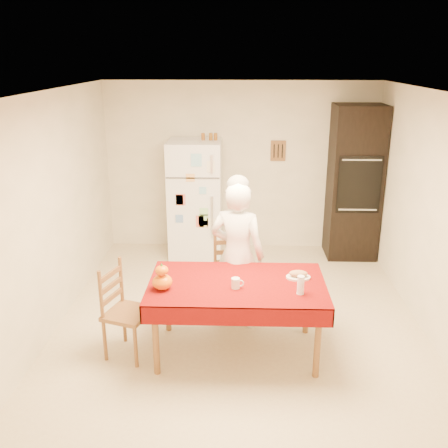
{
  "coord_description": "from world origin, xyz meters",
  "views": [
    {
      "loc": [
        -0.0,
        -5.07,
        2.84
      ],
      "look_at": [
        -0.18,
        0.2,
        1.05
      ],
      "focal_mm": 40.0,
      "sensor_mm": 36.0,
      "label": 1
    }
  ],
  "objects_px": {
    "dining_table": "(237,289)",
    "chair_left": "(122,307)",
    "seated_woman": "(237,255)",
    "wine_glass": "(301,285)",
    "coffee_mug": "(236,283)",
    "chair_far": "(232,273)",
    "bread_plate": "(298,277)",
    "oven_cabinet": "(354,183)",
    "refrigerator": "(195,199)",
    "pumpkin_lower": "(162,282)"
  },
  "relations": [
    {
      "from": "refrigerator",
      "to": "bread_plate",
      "type": "relative_size",
      "value": 7.08
    },
    {
      "from": "bread_plate",
      "to": "seated_woman",
      "type": "bearing_deg",
      "value": 143.09
    },
    {
      "from": "coffee_mug",
      "to": "bread_plate",
      "type": "distance_m",
      "value": 0.66
    },
    {
      "from": "bread_plate",
      "to": "refrigerator",
      "type": "bearing_deg",
      "value": 116.4
    },
    {
      "from": "refrigerator",
      "to": "seated_woman",
      "type": "bearing_deg",
      "value": -72.8
    },
    {
      "from": "seated_woman",
      "to": "coffee_mug",
      "type": "relative_size",
      "value": 16.27
    },
    {
      "from": "chair_far",
      "to": "pumpkin_lower",
      "type": "bearing_deg",
      "value": -135.05
    },
    {
      "from": "pumpkin_lower",
      "to": "chair_far",
      "type": "bearing_deg",
      "value": 56.08
    },
    {
      "from": "chair_far",
      "to": "bread_plate",
      "type": "bearing_deg",
      "value": -56.65
    },
    {
      "from": "dining_table",
      "to": "chair_left",
      "type": "bearing_deg",
      "value": -177.29
    },
    {
      "from": "seated_woman",
      "to": "bread_plate",
      "type": "height_order",
      "value": "seated_woman"
    },
    {
      "from": "chair_left",
      "to": "coffee_mug",
      "type": "height_order",
      "value": "chair_left"
    },
    {
      "from": "refrigerator",
      "to": "coffee_mug",
      "type": "relative_size",
      "value": 17.0
    },
    {
      "from": "chair_left",
      "to": "bread_plate",
      "type": "distance_m",
      "value": 1.75
    },
    {
      "from": "seated_woman",
      "to": "pumpkin_lower",
      "type": "relative_size",
      "value": 8.52
    },
    {
      "from": "oven_cabinet",
      "to": "seated_woman",
      "type": "height_order",
      "value": "oven_cabinet"
    },
    {
      "from": "wine_glass",
      "to": "coffee_mug",
      "type": "bearing_deg",
      "value": 170.89
    },
    {
      "from": "pumpkin_lower",
      "to": "wine_glass",
      "type": "xyz_separation_m",
      "value": [
        1.28,
        -0.06,
        0.02
      ]
    },
    {
      "from": "pumpkin_lower",
      "to": "dining_table",
      "type": "bearing_deg",
      "value": 12.71
    },
    {
      "from": "chair_far",
      "to": "wine_glass",
      "type": "bearing_deg",
      "value": -68.65
    },
    {
      "from": "chair_left",
      "to": "seated_woman",
      "type": "height_order",
      "value": "seated_woman"
    },
    {
      "from": "oven_cabinet",
      "to": "wine_glass",
      "type": "height_order",
      "value": "oven_cabinet"
    },
    {
      "from": "chair_left",
      "to": "seated_woman",
      "type": "bearing_deg",
      "value": -42.32
    },
    {
      "from": "refrigerator",
      "to": "oven_cabinet",
      "type": "height_order",
      "value": "oven_cabinet"
    },
    {
      "from": "coffee_mug",
      "to": "wine_glass",
      "type": "relative_size",
      "value": 0.57
    },
    {
      "from": "dining_table",
      "to": "oven_cabinet",
      "type": "bearing_deg",
      "value": 57.93
    },
    {
      "from": "chair_far",
      "to": "wine_glass",
      "type": "relative_size",
      "value": 5.4
    },
    {
      "from": "dining_table",
      "to": "bread_plate",
      "type": "height_order",
      "value": "bread_plate"
    },
    {
      "from": "refrigerator",
      "to": "pumpkin_lower",
      "type": "relative_size",
      "value": 8.9
    },
    {
      "from": "oven_cabinet",
      "to": "coffee_mug",
      "type": "height_order",
      "value": "oven_cabinet"
    },
    {
      "from": "refrigerator",
      "to": "oven_cabinet",
      "type": "distance_m",
      "value": 2.29
    },
    {
      "from": "refrigerator",
      "to": "chair_left",
      "type": "xyz_separation_m",
      "value": [
        -0.49,
        -2.65,
        -0.34
      ]
    },
    {
      "from": "refrigerator",
      "to": "pumpkin_lower",
      "type": "xyz_separation_m",
      "value": [
        -0.07,
        -2.75,
        -0.02
      ]
    },
    {
      "from": "bread_plate",
      "to": "chair_left",
      "type": "bearing_deg",
      "value": -174.13
    },
    {
      "from": "dining_table",
      "to": "pumpkin_lower",
      "type": "height_order",
      "value": "pumpkin_lower"
    },
    {
      "from": "refrigerator",
      "to": "coffee_mug",
      "type": "xyz_separation_m",
      "value": [
        0.61,
        -2.71,
        -0.04
      ]
    },
    {
      "from": "coffee_mug",
      "to": "chair_far",
      "type": "bearing_deg",
      "value": 92.8
    },
    {
      "from": "chair_far",
      "to": "chair_left",
      "type": "relative_size",
      "value": 1.0
    },
    {
      "from": "refrigerator",
      "to": "chair_far",
      "type": "xyz_separation_m",
      "value": [
        0.57,
        -1.8,
        -0.34
      ]
    },
    {
      "from": "oven_cabinet",
      "to": "wine_glass",
      "type": "bearing_deg",
      "value": -110.6
    },
    {
      "from": "dining_table",
      "to": "chair_far",
      "type": "height_order",
      "value": "chair_far"
    },
    {
      "from": "dining_table",
      "to": "chair_far",
      "type": "bearing_deg",
      "value": 94.12
    },
    {
      "from": "dining_table",
      "to": "pumpkin_lower",
      "type": "relative_size",
      "value": 8.9
    },
    {
      "from": "pumpkin_lower",
      "to": "bread_plate",
      "type": "relative_size",
      "value": 0.8
    },
    {
      "from": "oven_cabinet",
      "to": "chair_far",
      "type": "distance_m",
      "value": 2.59
    },
    {
      "from": "pumpkin_lower",
      "to": "bread_plate",
      "type": "height_order",
      "value": "pumpkin_lower"
    },
    {
      "from": "dining_table",
      "to": "chair_left",
      "type": "distance_m",
      "value": 1.13
    },
    {
      "from": "oven_cabinet",
      "to": "chair_left",
      "type": "relative_size",
      "value": 2.32
    },
    {
      "from": "seated_woman",
      "to": "pumpkin_lower",
      "type": "bearing_deg",
      "value": 61.53
    },
    {
      "from": "chair_far",
      "to": "seated_woman",
      "type": "distance_m",
      "value": 0.38
    }
  ]
}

